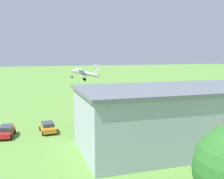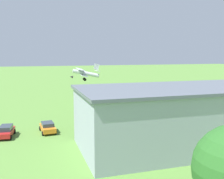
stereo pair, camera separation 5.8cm
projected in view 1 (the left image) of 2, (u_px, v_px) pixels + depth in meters
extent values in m
plane|color=#568438|center=(101.00, 99.00, 68.14)|extent=(400.00, 400.00, 0.00)
cube|color=#99A3AD|center=(197.00, 116.00, 34.37)|extent=(29.99, 12.20, 7.16)
cube|color=slate|center=(198.00, 87.00, 33.87)|extent=(30.60, 12.81, 0.35)
cube|color=#384251|center=(173.00, 112.00, 40.15)|extent=(10.00, 0.26, 5.87)
cylinder|color=silver|center=(86.00, 73.00, 60.61)|extent=(6.15, 1.48, 2.16)
cone|color=black|center=(71.00, 77.00, 60.00)|extent=(0.88, 0.73, 0.78)
cube|color=silver|center=(83.00, 75.00, 60.51)|extent=(2.14, 9.08, 0.39)
cube|color=silver|center=(80.00, 69.00, 60.20)|extent=(2.14, 9.08, 0.39)
cube|color=silver|center=(96.00, 67.00, 60.94)|extent=(1.35, 0.22, 1.50)
cube|color=silver|center=(97.00, 71.00, 61.11)|extent=(1.13, 2.67, 0.26)
cylinder|color=black|center=(84.00, 79.00, 61.63)|extent=(0.65, 0.20, 0.64)
cylinder|color=black|center=(85.00, 80.00, 59.80)|extent=(0.65, 0.20, 0.64)
cylinder|color=#332D28|center=(80.00, 71.00, 63.14)|extent=(0.37, 0.11, 1.36)
cylinder|color=#332D28|center=(83.00, 73.00, 57.57)|extent=(0.37, 0.11, 1.36)
cube|color=orange|center=(48.00, 128.00, 39.52)|extent=(2.20, 4.31, 0.66)
cube|color=#2D3842|center=(48.00, 124.00, 39.44)|extent=(1.82, 2.46, 0.54)
cylinder|color=black|center=(56.00, 132.00, 38.62)|extent=(0.27, 0.66, 0.64)
cylinder|color=black|center=(43.00, 133.00, 37.91)|extent=(0.27, 0.66, 0.64)
cylinder|color=black|center=(52.00, 127.00, 41.21)|extent=(0.27, 0.66, 0.64)
cylinder|color=black|center=(40.00, 128.00, 40.50)|extent=(0.27, 0.66, 0.64)
cube|color=red|center=(6.00, 132.00, 37.31)|extent=(2.26, 4.47, 0.66)
cube|color=#2D3842|center=(6.00, 128.00, 37.23)|extent=(1.82, 2.57, 0.64)
cylinder|color=black|center=(11.00, 138.00, 36.09)|extent=(0.30, 0.66, 0.64)
cylinder|color=black|center=(15.00, 131.00, 38.93)|extent=(0.30, 0.66, 0.64)
cylinder|color=black|center=(2.00, 132.00, 38.62)|extent=(0.30, 0.66, 0.64)
cylinder|color=#33723F|center=(210.00, 108.00, 55.75)|extent=(0.37, 0.37, 0.84)
cylinder|color=#33723F|center=(210.00, 104.00, 55.65)|extent=(0.44, 0.44, 0.59)
sphere|color=#9E704C|center=(210.00, 102.00, 55.60)|extent=(0.23, 0.23, 0.23)
cylinder|color=#72338C|center=(154.00, 112.00, 51.29)|extent=(0.36, 0.36, 0.90)
cylinder|color=#33723F|center=(154.00, 108.00, 51.19)|extent=(0.43, 0.43, 0.64)
sphere|color=beige|center=(154.00, 106.00, 51.13)|extent=(0.24, 0.24, 0.24)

